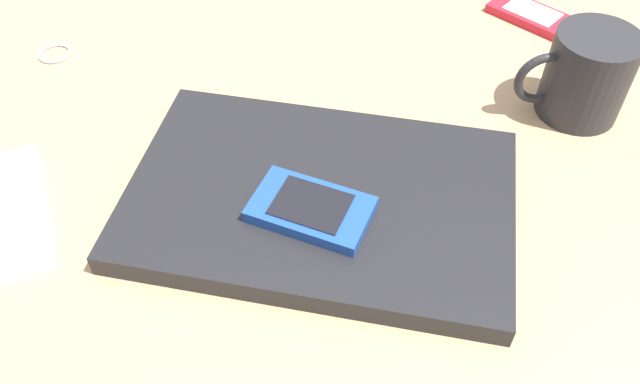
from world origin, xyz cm
name	(u,v)px	position (x,y,z in cm)	size (l,w,h in cm)	color
desk_surface	(296,186)	(0.00, 0.00, 1.50)	(120.00, 80.00, 3.00)	tan
laptop_closed	(320,199)	(-1.82, 4.28, 4.11)	(34.54, 22.58, 2.21)	black
cell_phone_on_laptop	(311,209)	(-0.72, 6.92, 5.83)	(11.93, 10.41, 1.30)	#1E479E
cell_phone_on_desk	(532,15)	(-31.67, -23.45, 3.56)	(10.49, 11.14, 1.19)	red
key_ring	(55,54)	(26.12, -22.88, 3.18)	(3.78, 3.78, 0.36)	silver
coffee_mug	(585,75)	(-30.19, -6.06, 7.60)	(11.89, 8.48, 9.20)	#262628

